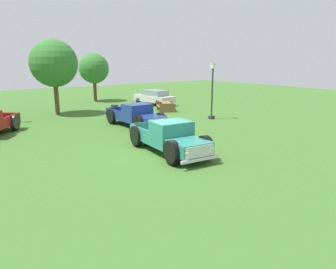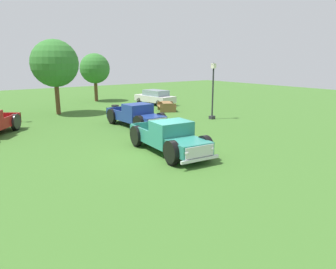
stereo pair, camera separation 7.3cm
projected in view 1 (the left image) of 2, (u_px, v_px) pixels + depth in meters
The scene contains 9 objects.
ground_plane at pixel (160, 153), 15.49m from camera, with size 80.00×80.00×0.00m, color #3D6B28.
pickup_truck_foreground at pixel (172, 139), 15.20m from camera, with size 2.45×5.43×1.62m.
pickup_truck_behind_left at pixel (138, 116), 21.29m from camera, with size 2.22×5.24×1.58m.
sedan_distant_a at pixel (154, 97), 31.98m from camera, with size 2.40×4.62×1.47m.
lamp_post_far at pixel (212, 90), 23.93m from camera, with size 0.36×0.36×4.25m.
picnic_table at pixel (166, 105), 28.10m from camera, with size 2.12×2.27×0.78m.
trash_can at pixel (115, 111), 25.20m from camera, with size 0.59×0.59×0.95m.
oak_tree_east at pixel (54, 64), 25.61m from camera, with size 3.81×3.81×6.07m.
oak_tree_west at pixel (94, 69), 34.02m from camera, with size 3.20×3.20×5.11m.
Camera 1 is at (-8.42, -12.24, 4.48)m, focal length 33.94 mm.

